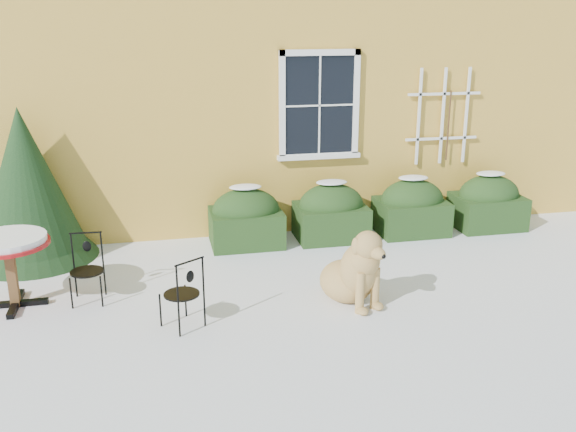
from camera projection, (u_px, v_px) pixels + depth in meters
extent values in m
plane|color=white|center=(307.00, 318.00, 7.25)|extent=(80.00, 80.00, 0.00)
cube|color=#F3BB46|center=(225.00, 29.00, 12.87)|extent=(12.00, 8.00, 6.00)
cube|color=black|center=(319.00, 105.00, 9.59)|extent=(1.05, 0.03, 1.45)
cube|color=white|center=(320.00, 52.00, 9.35)|extent=(1.23, 0.06, 0.09)
cube|color=white|center=(319.00, 156.00, 9.81)|extent=(1.23, 0.06, 0.09)
cube|color=white|center=(282.00, 107.00, 9.47)|extent=(0.09, 0.06, 1.63)
cube|color=white|center=(356.00, 104.00, 9.70)|extent=(0.09, 0.06, 1.63)
cube|color=white|center=(320.00, 105.00, 9.57)|extent=(0.02, 0.02, 1.45)
cube|color=white|center=(320.00, 105.00, 9.57)|extent=(1.05, 0.02, 0.02)
cube|color=white|center=(319.00, 156.00, 9.82)|extent=(1.29, 0.14, 0.07)
cube|color=white|center=(419.00, 117.00, 9.96)|extent=(0.04, 0.03, 1.50)
cube|color=white|center=(443.00, 116.00, 10.04)|extent=(0.04, 0.03, 1.50)
cube|color=white|center=(466.00, 115.00, 10.12)|extent=(0.04, 0.03, 1.50)
cube|color=white|center=(441.00, 138.00, 10.15)|extent=(1.20, 0.03, 0.04)
cube|color=white|center=(444.00, 94.00, 9.94)|extent=(1.20, 0.03, 0.04)
cylinder|color=#472D19|center=(448.00, 126.00, 10.09)|extent=(0.02, 0.02, 1.10)
cube|color=#193213|center=(246.00, 228.00, 9.48)|extent=(1.05, 0.80, 0.52)
ellipsoid|color=#193213|center=(246.00, 211.00, 9.41)|extent=(1.00, 0.72, 0.67)
ellipsoid|color=white|center=(245.00, 187.00, 9.30)|extent=(0.47, 0.32, 0.06)
cube|color=#193213|center=(331.00, 222.00, 9.75)|extent=(1.05, 0.80, 0.52)
ellipsoid|color=#193213|center=(331.00, 205.00, 9.67)|extent=(1.00, 0.72, 0.67)
ellipsoid|color=white|center=(332.00, 182.00, 9.56)|extent=(0.47, 0.32, 0.06)
cube|color=#193213|center=(411.00, 216.00, 10.01)|extent=(1.05, 0.80, 0.52)
ellipsoid|color=#193213|center=(412.00, 200.00, 9.93)|extent=(1.00, 0.72, 0.67)
ellipsoid|color=white|center=(413.00, 178.00, 9.82)|extent=(0.47, 0.32, 0.06)
cube|color=#193213|center=(487.00, 211.00, 10.27)|extent=(1.05, 0.80, 0.52)
ellipsoid|color=#193213|center=(489.00, 196.00, 10.19)|extent=(1.00, 0.72, 0.67)
ellipsoid|color=white|center=(491.00, 174.00, 10.08)|extent=(0.47, 0.32, 0.06)
cone|color=black|center=(31.00, 223.00, 8.90)|extent=(1.75, 1.75, 1.01)
cone|color=black|center=(26.00, 185.00, 8.73)|extent=(1.57, 1.57, 2.12)
cube|color=black|center=(16.00, 304.00, 7.53)|extent=(0.73, 0.08, 0.06)
cube|color=black|center=(16.00, 304.00, 7.53)|extent=(0.08, 0.73, 0.06)
cube|color=brown|center=(12.00, 275.00, 7.42)|extent=(0.10, 0.10, 0.78)
cylinder|color=#A00D11|center=(8.00, 244.00, 7.30)|extent=(0.93, 0.93, 0.04)
cylinder|color=white|center=(7.00, 240.00, 7.29)|extent=(0.87, 0.87, 0.07)
cylinder|color=black|center=(186.00, 301.00, 7.23)|extent=(0.02, 0.02, 0.38)
cylinder|color=black|center=(160.00, 310.00, 7.00)|extent=(0.02, 0.02, 0.38)
cylinder|color=black|center=(205.00, 310.00, 7.00)|extent=(0.02, 0.02, 0.38)
cylinder|color=black|center=(179.00, 320.00, 6.77)|extent=(0.02, 0.02, 0.38)
cylinder|color=black|center=(182.00, 294.00, 6.94)|extent=(0.39, 0.39, 0.02)
cylinder|color=black|center=(203.00, 276.00, 6.88)|extent=(0.02, 0.02, 0.43)
cylinder|color=black|center=(177.00, 285.00, 6.65)|extent=(0.02, 0.02, 0.43)
cylinder|color=black|center=(189.00, 261.00, 6.70)|extent=(0.32, 0.22, 0.02)
ellipsoid|color=black|center=(190.00, 277.00, 6.75)|extent=(0.10, 0.08, 0.13)
cylinder|color=black|center=(71.00, 293.00, 7.42)|extent=(0.02, 0.02, 0.38)
cylinder|color=black|center=(101.00, 291.00, 7.47)|extent=(0.02, 0.02, 0.38)
cylinder|color=black|center=(76.00, 282.00, 7.74)|extent=(0.02, 0.02, 0.38)
cylinder|color=black|center=(105.00, 280.00, 7.79)|extent=(0.02, 0.02, 0.38)
cylinder|color=black|center=(87.00, 272.00, 7.55)|extent=(0.39, 0.39, 0.02)
cylinder|color=black|center=(72.00, 250.00, 7.62)|extent=(0.02, 0.02, 0.43)
cylinder|color=black|center=(102.00, 249.00, 7.67)|extent=(0.02, 0.02, 0.43)
cylinder|color=black|center=(85.00, 233.00, 7.58)|extent=(0.38, 0.04, 0.02)
ellipsoid|color=black|center=(87.00, 246.00, 7.63)|extent=(0.10, 0.03, 0.13)
ellipsoid|color=tan|center=(346.00, 281.00, 7.67)|extent=(0.83, 0.86, 0.50)
ellipsoid|color=tan|center=(359.00, 269.00, 7.42)|extent=(0.60, 0.57, 0.63)
sphere|color=tan|center=(363.00, 260.00, 7.33)|extent=(0.39, 0.39, 0.39)
cylinder|color=tan|center=(360.00, 293.00, 7.30)|extent=(0.10, 0.10, 0.50)
cylinder|color=tan|center=(375.00, 288.00, 7.42)|extent=(0.10, 0.10, 0.50)
ellipsoid|color=tan|center=(362.00, 311.00, 7.31)|extent=(0.14, 0.18, 0.08)
ellipsoid|color=tan|center=(378.00, 306.00, 7.43)|extent=(0.14, 0.18, 0.08)
cylinder|color=tan|center=(364.00, 255.00, 7.30)|extent=(0.32, 0.35, 0.27)
sphere|color=tan|center=(368.00, 245.00, 7.21)|extent=(0.33, 0.33, 0.33)
ellipsoid|color=tan|center=(377.00, 253.00, 7.11)|extent=(0.24, 0.29, 0.15)
sphere|color=black|center=(383.00, 256.00, 7.02)|extent=(0.06, 0.06, 0.06)
ellipsoid|color=tan|center=(356.00, 246.00, 7.17)|extent=(0.12, 0.13, 0.21)
ellipsoid|color=tan|center=(375.00, 242.00, 7.32)|extent=(0.12, 0.13, 0.21)
cylinder|color=tan|center=(346.00, 283.00, 8.03)|extent=(0.37, 0.32, 0.09)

